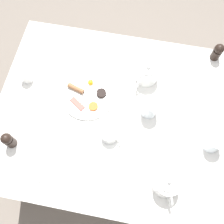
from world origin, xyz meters
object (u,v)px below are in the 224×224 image
object	(u,v)px
teapot_far	(147,73)
water_glass_tall	(213,143)
creamer_jug	(26,76)
breakfast_plate	(88,95)
teapot_near	(167,184)
knife_by_plate	(203,89)
teacup_with_saucer_left	(110,135)
water_glass_short	(150,107)
salt_grinder	(8,140)
fork_by_plate	(54,47)
pepper_grinder	(218,52)
napkin_folded	(51,170)

from	to	relation	value
teapot_far	water_glass_tall	distance (m)	0.48
water_glass_tall	creamer_jug	xyz separation A→B (m)	(0.19, 0.99, -0.02)
breakfast_plate	teapot_near	xyz separation A→B (m)	(-0.38, -0.45, 0.04)
teapot_far	knife_by_plate	world-z (taller)	teapot_far
teacup_with_saucer_left	water_glass_short	bearing A→B (deg)	-44.92
teapot_near	salt_grinder	world-z (taller)	teapot_near
breakfast_plate	teapot_near	size ratio (longest dim) A/B	1.40
water_glass_short	teapot_near	bearing A→B (deg)	-160.37
teapot_far	creamer_jug	xyz separation A→B (m)	(-0.13, 0.63, -0.02)
water_glass_short	creamer_jug	distance (m)	0.67
fork_by_plate	knife_by_plate	world-z (taller)	same
water_glass_tall	knife_by_plate	bearing A→B (deg)	9.86
water_glass_short	fork_by_plate	bearing A→B (deg)	63.29
teacup_with_saucer_left	knife_by_plate	world-z (taller)	teacup_with_saucer_left
breakfast_plate	fork_by_plate	size ratio (longest dim) A/B	1.45
pepper_grinder	fork_by_plate	xyz separation A→B (m)	(-0.10, 0.91, -0.05)
teapot_far	salt_grinder	world-z (taller)	teapot_far
salt_grinder	fork_by_plate	world-z (taller)	salt_grinder
fork_by_plate	knife_by_plate	bearing A→B (deg)	-97.45
water_glass_tall	creamer_jug	size ratio (longest dim) A/B	1.08
teapot_far	water_glass_short	xyz separation A→B (m)	(-0.20, -0.04, 0.01)
teapot_near	creamer_jug	size ratio (longest dim) A/B	2.26
pepper_grinder	water_glass_tall	bearing A→B (deg)	-179.64
breakfast_plate	water_glass_tall	distance (m)	0.67
water_glass_short	salt_grinder	distance (m)	0.70
water_glass_short	salt_grinder	bearing A→B (deg)	114.79
teapot_far	salt_grinder	size ratio (longest dim) A/B	1.78
salt_grinder	breakfast_plate	bearing A→B (deg)	-43.66
knife_by_plate	fork_by_plate	bearing A→B (deg)	82.55
pepper_grinder	knife_by_plate	world-z (taller)	pepper_grinder
water_glass_short	napkin_folded	xyz separation A→B (m)	(-0.38, 0.41, -0.05)
water_glass_short	fork_by_plate	distance (m)	0.66
teapot_far	pepper_grinder	distance (m)	0.41
water_glass_tall	water_glass_short	world-z (taller)	water_glass_short
napkin_folded	teapot_near	bearing A→B (deg)	-86.59
breakfast_plate	knife_by_plate	xyz separation A→B (m)	(0.15, -0.60, -0.01)
water_glass_short	creamer_jug	size ratio (longest dim) A/B	1.27
teapot_near	knife_by_plate	world-z (taller)	teapot_near
water_glass_short	salt_grinder	size ratio (longest dim) A/B	1.04
creamer_jug	breakfast_plate	bearing A→B (deg)	-96.44
teapot_far	breakfast_plate	bearing A→B (deg)	146.06
water_glass_short	creamer_jug	bearing A→B (deg)	84.15
creamer_jug	napkin_folded	bearing A→B (deg)	-149.96
teacup_with_saucer_left	teapot_far	bearing A→B (deg)	-19.54
teacup_with_saucer_left	napkin_folded	size ratio (longest dim) A/B	0.75
teapot_near	pepper_grinder	distance (m)	0.78
breakfast_plate	teacup_with_saucer_left	bearing A→B (deg)	-141.94
creamer_jug	napkin_folded	world-z (taller)	creamer_jug
water_glass_short	salt_grinder	world-z (taller)	water_glass_short
teacup_with_saucer_left	water_glass_short	xyz separation A→B (m)	(0.17, -0.17, 0.03)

